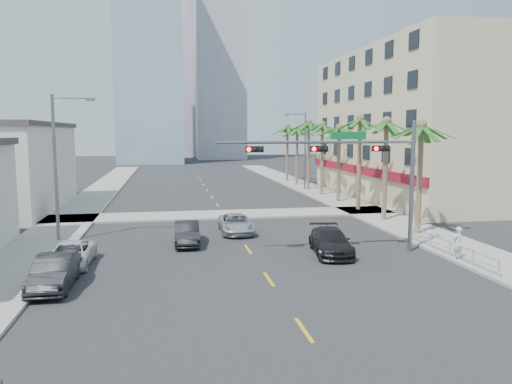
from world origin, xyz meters
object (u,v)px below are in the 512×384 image
at_px(pedestrian, 457,243).
at_px(car_parked_far, 71,254).
at_px(car_lane_center, 236,224).
at_px(car_lane_right, 331,242).
at_px(traffic_signal_mast, 358,163).
at_px(car_lane_left, 187,233).
at_px(car_parked_mid, 54,272).

bearing_deg(pedestrian, car_parked_far, -29.17).
relative_size(car_lane_center, car_lane_right, 0.94).
bearing_deg(traffic_signal_mast, pedestrian, -29.89).
bearing_deg(car_lane_left, car_lane_right, -25.10).
distance_m(car_parked_mid, car_lane_right, 14.26).
distance_m(traffic_signal_mast, car_lane_right, 4.60).
bearing_deg(car_lane_center, car_lane_left, -139.03).
height_order(car_parked_mid, car_lane_center, car_parked_mid).
xyz_separation_m(car_lane_left, car_lane_center, (3.37, 2.86, -0.05)).
height_order(traffic_signal_mast, car_parked_far, traffic_signal_mast).
relative_size(traffic_signal_mast, car_lane_left, 2.68).
bearing_deg(car_parked_mid, car_lane_right, 15.60).
distance_m(car_parked_mid, car_parked_far, 3.65).
relative_size(car_lane_left, pedestrian, 2.42).
bearing_deg(car_lane_left, traffic_signal_mast, -22.35).
height_order(car_parked_mid, car_parked_far, car_parked_mid).
relative_size(car_parked_far, car_lane_left, 1.06).
bearing_deg(traffic_signal_mast, car_parked_mid, -166.56).
relative_size(car_parked_far, pedestrian, 2.55).
height_order(car_parked_far, car_lane_right, car_lane_right).
bearing_deg(car_lane_center, car_lane_right, -55.94).
height_order(traffic_signal_mast, car_parked_mid, traffic_signal_mast).
xyz_separation_m(traffic_signal_mast, pedestrian, (4.52, -2.60, -4.05)).
bearing_deg(car_lane_right, car_lane_center, 131.01).
height_order(traffic_signal_mast, car_lane_left, traffic_signal_mast).
height_order(car_parked_mid, pedestrian, pedestrian).
distance_m(car_lane_center, pedestrian, 14.02).
distance_m(traffic_signal_mast, car_lane_center, 10.03).
bearing_deg(car_lane_right, car_parked_mid, -156.88).
xyz_separation_m(car_parked_mid, car_parked_far, (0.00, 3.65, -0.12)).
distance_m(car_parked_mid, car_lane_left, 9.68).
xyz_separation_m(traffic_signal_mast, car_parked_far, (-15.18, 0.02, -4.45)).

